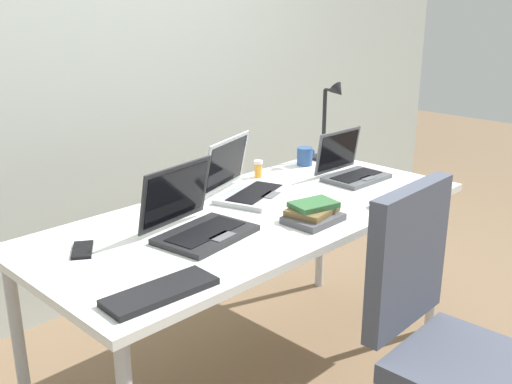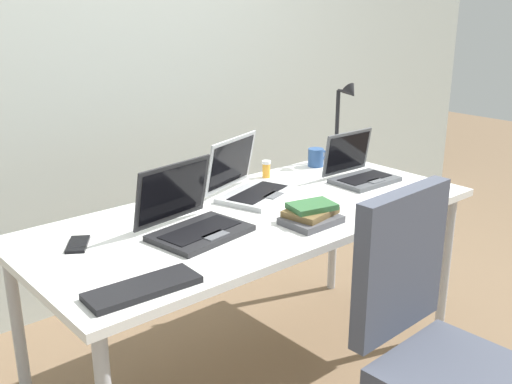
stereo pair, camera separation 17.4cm
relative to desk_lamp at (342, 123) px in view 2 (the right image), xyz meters
name	(u,v)px [view 2 (the right image)]	position (x,y,z in m)	size (l,w,h in m)	color
ground_plane	(256,374)	(-0.80, -0.28, -0.94)	(12.00, 12.00, 0.00)	#7A6047
wall_back	(110,46)	(-0.80, 0.82, 0.36)	(6.00, 0.13, 2.60)	#B2BCB7
desk	(256,225)	(-0.80, -0.28, -0.25)	(1.80, 0.80, 0.74)	white
desk_lamp	(342,123)	(0.00, 0.00, 0.00)	(0.12, 0.18, 0.40)	black
laptop_front_left	(192,220)	(-1.11, -0.29, -0.15)	(0.37, 0.32, 0.24)	#232326
laptop_front_right	(359,171)	(-0.18, -0.27, -0.15)	(0.29, 0.24, 0.21)	#515459
laptop_mid_desk	(250,185)	(-0.69, -0.11, -0.15)	(0.40, 0.36, 0.24)	#B7BABC
external_keyboard	(143,288)	(-1.47, -0.57, -0.19)	(0.33, 0.12, 0.02)	black
computer_mouse	(381,208)	(-0.44, -0.60, -0.18)	(0.06, 0.10, 0.03)	black
cell_phone	(78,244)	(-1.47, -0.14, -0.19)	(0.06, 0.14, 0.01)	black
pill_bottle	(266,169)	(-0.46, 0.04, -0.16)	(0.04, 0.04, 0.08)	gold
book_stack	(311,214)	(-0.72, -0.50, -0.17)	(0.22, 0.18, 0.07)	#4C4C51
coffee_mug	(316,157)	(-0.15, 0.03, -0.15)	(0.11, 0.08, 0.09)	#2D518C
office_chair	(438,374)	(-0.73, -1.08, -0.54)	(0.52, 0.55, 0.97)	black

